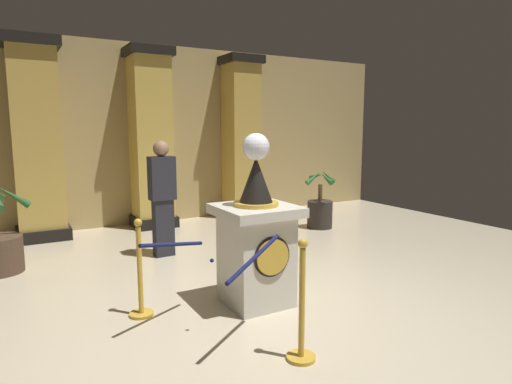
{
  "coord_description": "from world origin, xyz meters",
  "views": [
    {
      "loc": [
        -2.33,
        -3.72,
        1.86
      ],
      "look_at": [
        -0.13,
        0.14,
        1.2
      ],
      "focal_mm": 30.51,
      "sensor_mm": 36.0,
      "label": 1
    }
  ],
  "objects_px": {
    "stanchion_far": "(302,318)",
    "potted_palm_right": "(320,210)",
    "bystander_guest": "(162,195)",
    "pedestal_clock": "(256,240)",
    "stanchion_near": "(140,283)"
  },
  "relations": [
    {
      "from": "pedestal_clock",
      "to": "stanchion_near",
      "type": "height_order",
      "value": "pedestal_clock"
    },
    {
      "from": "pedestal_clock",
      "to": "stanchion_far",
      "type": "height_order",
      "value": "pedestal_clock"
    },
    {
      "from": "pedestal_clock",
      "to": "potted_palm_right",
      "type": "height_order",
      "value": "pedestal_clock"
    },
    {
      "from": "stanchion_near",
      "to": "stanchion_far",
      "type": "bearing_deg",
      "value": -58.46
    },
    {
      "from": "stanchion_far",
      "to": "potted_palm_right",
      "type": "distance_m",
      "value": 4.79
    },
    {
      "from": "potted_palm_right",
      "to": "bystander_guest",
      "type": "distance_m",
      "value": 3.18
    },
    {
      "from": "pedestal_clock",
      "to": "stanchion_near",
      "type": "bearing_deg",
      "value": 165.53
    },
    {
      "from": "potted_palm_right",
      "to": "bystander_guest",
      "type": "height_order",
      "value": "bystander_guest"
    },
    {
      "from": "pedestal_clock",
      "to": "stanchion_far",
      "type": "distance_m",
      "value": 1.25
    },
    {
      "from": "stanchion_near",
      "to": "potted_palm_right",
      "type": "xyz_separation_m",
      "value": [
        3.96,
        2.21,
        -0.01
      ]
    },
    {
      "from": "bystander_guest",
      "to": "potted_palm_right",
      "type": "bearing_deg",
      "value": 5.67
    },
    {
      "from": "pedestal_clock",
      "to": "bystander_guest",
      "type": "bearing_deg",
      "value": 97.92
    },
    {
      "from": "pedestal_clock",
      "to": "stanchion_far",
      "type": "relative_size",
      "value": 1.8
    },
    {
      "from": "bystander_guest",
      "to": "stanchion_near",
      "type": "bearing_deg",
      "value": -113.96
    },
    {
      "from": "bystander_guest",
      "to": "pedestal_clock",
      "type": "bearing_deg",
      "value": -82.08
    }
  ]
}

